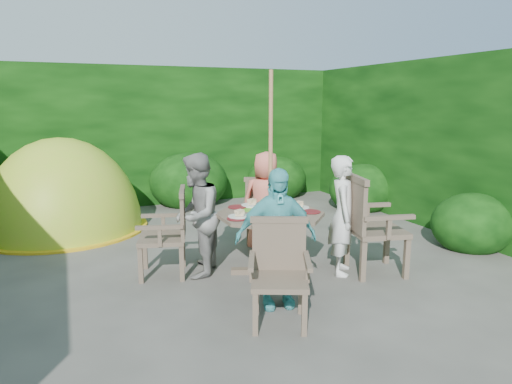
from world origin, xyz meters
name	(u,v)px	position (x,y,z in m)	size (l,w,h in m)	color
ground	(212,268)	(0.00, 0.00, 0.00)	(60.00, 60.00, 0.00)	#494641
hedge_enclosure	(181,149)	(0.00, 1.33, 1.25)	(9.00, 9.00, 2.50)	black
patio_table	(271,222)	(0.54, -0.41, 0.58)	(1.54, 1.54, 0.83)	#493C2F
parasol_pole	(270,176)	(0.54, -0.41, 1.10)	(0.04, 0.04, 2.20)	#9A6A3D
garden_chair_right	(369,223)	(1.55, -0.81, 0.57)	(0.70, 0.75, 1.06)	#493C2F
garden_chair_left	(169,231)	(-0.49, -0.02, 0.49)	(0.62, 0.66, 0.92)	#493C2F
garden_chair_back	(264,209)	(0.92, 0.62, 0.47)	(0.68, 0.64, 0.89)	#493C2F
garden_chair_front	(279,270)	(0.15, -1.45, 0.46)	(0.65, 0.62, 0.86)	#493C2F
child_right	(343,215)	(1.29, -0.70, 0.66)	(0.48, 0.31, 1.32)	silver
child_left	(196,215)	(-0.21, -0.13, 0.67)	(0.65, 0.51, 1.35)	gray
child_back	(266,202)	(0.82, 0.34, 0.64)	(0.62, 0.41, 1.28)	#D56C58
child_front	(276,238)	(0.26, -1.16, 0.65)	(0.76, 0.32, 1.30)	#52BCC1
dome_tent	(65,229)	(-1.55, 2.38, 0.00)	(2.58, 2.58, 2.75)	#A4CD27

